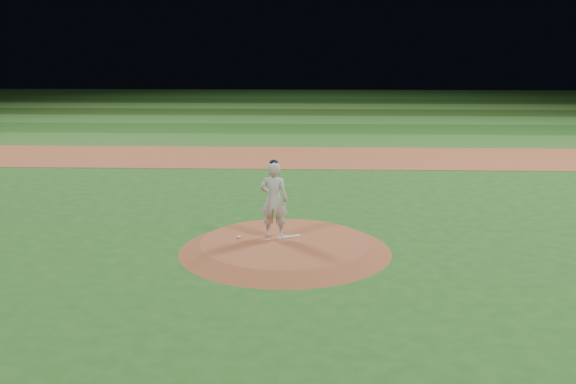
{
  "coord_description": "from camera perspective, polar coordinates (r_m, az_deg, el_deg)",
  "views": [
    {
      "loc": [
        0.68,
        -15.89,
        5.25
      ],
      "look_at": [
        0.0,
        2.0,
        1.1
      ],
      "focal_mm": 40.0,
      "sensor_mm": 36.0,
      "label": 1
    }
  ],
  "objects": [
    {
      "name": "outfield_stripe_5",
      "position": [
        60.62,
        1.54,
        8.08
      ],
      "size": [
        70.0,
        5.0,
        0.02
      ],
      "primitive_type": "cube",
      "color": "#1B4215",
      "rests_on": "ground"
    },
    {
      "name": "outfield_stripe_1",
      "position": [
        40.73,
        1.21,
        5.65
      ],
      "size": [
        70.0,
        5.0,
        0.02
      ],
      "primitive_type": "cube",
      "color": "#1D4E19",
      "rests_on": "ground"
    },
    {
      "name": "rosin_bag",
      "position": [
        16.98,
        -4.39,
        -4.0
      ],
      "size": [
        0.11,
        0.11,
        0.06
      ],
      "primitive_type": "ellipsoid",
      "color": "silver",
      "rests_on": "pitchers_mound"
    },
    {
      "name": "pitcher_on_mound",
      "position": [
        16.75,
        -1.26,
        -0.68
      ],
      "size": [
        0.79,
        0.57,
        2.08
      ],
      "color": "silver",
      "rests_on": "pitchers_mound"
    },
    {
      "name": "outfield_stripe_2",
      "position": [
        45.69,
        1.32,
        6.46
      ],
      "size": [
        70.0,
        5.0,
        0.02
      ],
      "primitive_type": "cube",
      "color": "#306926",
      "rests_on": "ground"
    },
    {
      "name": "pitching_rubber",
      "position": [
        17.0,
        0.07,
        -4.0
      ],
      "size": [
        0.65,
        0.4,
        0.03
      ],
      "primitive_type": "cube",
      "rotation": [
        0.0,
        0.0,
        0.41
      ],
      "color": "beige",
      "rests_on": "pitchers_mound"
    },
    {
      "name": "outfield_stripe_0",
      "position": [
        35.78,
        1.07,
        4.62
      ],
      "size": [
        70.0,
        5.0,
        0.02
      ],
      "primitive_type": "cube",
      "color": "#2D6324",
      "rests_on": "ground"
    },
    {
      "name": "outfield_stripe_3",
      "position": [
        50.66,
        1.41,
        7.1
      ],
      "size": [
        70.0,
        5.0,
        0.02
      ],
      "primitive_type": "cube",
      "color": "#204215",
      "rests_on": "ground"
    },
    {
      "name": "outfield_stripe_4",
      "position": [
        55.64,
        1.48,
        7.64
      ],
      "size": [
        70.0,
        5.0,
        0.02
      ],
      "primitive_type": "cube",
      "color": "#3A7229",
      "rests_on": "ground"
    },
    {
      "name": "infield_dirt_band",
      "position": [
        30.35,
        0.86,
        3.11
      ],
      "size": [
        70.0,
        6.0,
        0.02
      ],
      "primitive_type": "cube",
      "color": "#9D5130",
      "rests_on": "ground"
    },
    {
      "name": "ground",
      "position": [
        16.75,
        -0.26,
        -5.22
      ],
      "size": [
        120.0,
        120.0,
        0.0
      ],
      "primitive_type": "plane",
      "color": "#245B1D",
      "rests_on": "ground"
    },
    {
      "name": "pitchers_mound",
      "position": [
        16.71,
        -0.26,
        -4.81
      ],
      "size": [
        5.5,
        5.5,
        0.25
      ],
      "primitive_type": "cone",
      "color": "#984F2F",
      "rests_on": "ground"
    }
  ]
}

